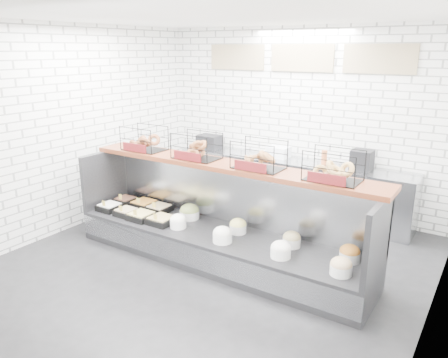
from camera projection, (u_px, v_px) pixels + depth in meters
The scene contains 5 objects.
ground at pixel (204, 270), 5.43m from camera, with size 5.50×5.50×0.00m, color black.
room_shell at pixel (230, 99), 5.32m from camera, with size 5.02×5.51×3.01m.
display_case at pixel (218, 236), 5.62m from camera, with size 4.00×0.90×1.20m.
bagel_shelf at pixel (226, 155), 5.45m from camera, with size 4.10×0.50×0.40m.
prep_counter at pixel (288, 185), 7.25m from camera, with size 4.00×0.60×1.20m.
Camera 1 is at (2.87, -3.95, 2.64)m, focal length 35.00 mm.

